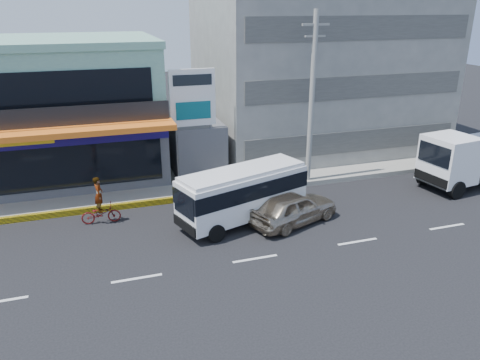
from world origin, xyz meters
name	(u,v)px	position (x,y,z in m)	size (l,w,h in m)	color
ground	(255,259)	(0.00, 0.00, 0.00)	(120.00, 120.00, 0.00)	black
sidewalk	(279,172)	(5.00, 9.50, 0.15)	(70.00, 5.00, 0.30)	gray
shop_building	(57,112)	(-8.00, 13.95, 4.00)	(12.40, 11.70, 8.00)	#49484E
concrete_building	(317,52)	(10.00, 15.00, 7.00)	(16.00, 12.00, 14.00)	gray
gap_structure	(193,144)	(0.00, 12.00, 1.75)	(3.00, 6.00, 3.50)	#49484E
satellite_dish	(195,120)	(0.00, 11.00, 3.58)	(1.50, 1.50, 0.15)	slate
billboard	(193,104)	(-0.50, 9.20, 4.93)	(2.60, 0.18, 6.90)	gray
utility_pole_near	(312,99)	(6.00, 7.40, 5.15)	(1.60, 0.30, 10.00)	#999993
minibus	(243,191)	(0.65, 3.68, 1.65)	(6.93, 4.02, 2.76)	white
sedan	(294,208)	(3.00, 2.74, 0.81)	(1.91, 4.74, 1.62)	tan
tanker_truck	(479,156)	(15.71, 4.38, 1.75)	(8.51, 3.64, 3.25)	white
motorcycle_rider	(100,208)	(-6.09, 5.69, 0.80)	(1.93, 0.77, 2.43)	#510B0B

